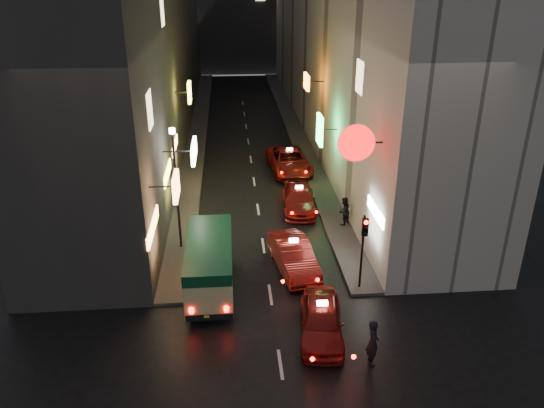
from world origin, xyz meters
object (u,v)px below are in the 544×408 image
object	(u,v)px
pedestrian_crossing	(373,340)
taxi_near	(322,318)
minibus	(210,260)
traffic_light	(364,237)
lamp_post	(176,181)

from	to	relation	value
pedestrian_crossing	taxi_near	bearing A→B (deg)	41.71
minibus	pedestrian_crossing	world-z (taller)	minibus
traffic_light	taxi_near	bearing A→B (deg)	-127.51
pedestrian_crossing	traffic_light	size ratio (longest dim) A/B	0.60
taxi_near	lamp_post	distance (m)	9.97
taxi_near	pedestrian_crossing	bearing A→B (deg)	-48.30
minibus	pedestrian_crossing	xyz separation A→B (m)	(5.90, -5.37, -0.46)
minibus	traffic_light	distance (m)	6.74
traffic_light	lamp_post	world-z (taller)	lamp_post
lamp_post	minibus	bearing A→B (deg)	-67.36
minibus	lamp_post	size ratio (longest dim) A/B	0.89
minibus	traffic_light	xyz separation A→B (m)	(6.60, -0.69, 1.18)
lamp_post	traffic_light	bearing A→B (deg)	-28.91
taxi_near	lamp_post	bearing A→B (deg)	128.57
pedestrian_crossing	minibus	bearing A→B (deg)	47.74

